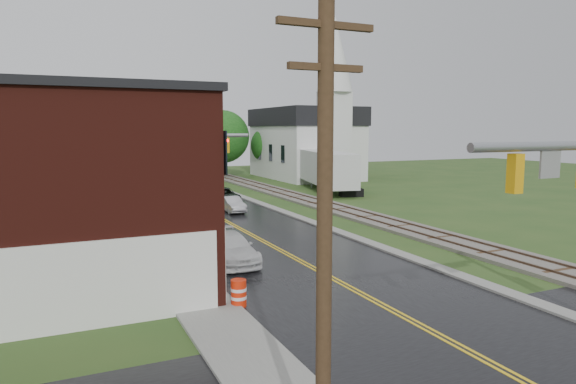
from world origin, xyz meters
TOP-DOWN VIEW (x-y plane):
  - main_road at (0.00, 30.00)m, footprint 10.00×90.00m
  - cross_road at (0.00, 2.00)m, footprint 60.00×9.00m
  - curb_right at (5.40, 35.00)m, footprint 0.80×70.00m
  - sidewalk_left at (-6.20, 25.00)m, footprint 2.40×50.00m
  - brick_building at (-12.48, 15.00)m, footprint 14.30×10.30m
  - yellow_house at (-11.00, 26.00)m, footprint 8.00×7.00m
  - darkred_building at (-10.00, 35.00)m, footprint 7.00×6.00m
  - church at (20.00, 53.74)m, footprint 10.40×18.40m
  - railroad at (10.00, 35.00)m, footprint 3.20×80.00m
  - traffic_signal_far at (-3.47, 27.00)m, footprint 7.34×0.43m
  - utility_pole_a at (-6.80, 0.00)m, footprint 1.80×0.28m
  - utility_pole_b at (-6.80, 22.00)m, footprint 1.80×0.28m
  - utility_pole_c at (-6.80, 44.00)m, footprint 1.80×0.28m
  - tree_left_c at (-13.85, 39.90)m, footprint 6.00×6.00m
  - tree_left_e at (-8.85, 45.90)m, footprint 6.40×6.40m
  - suv_dark at (2.51, 35.99)m, footprint 2.60×5.12m
  - sedan_silver at (1.71, 31.14)m, footprint 1.35×3.76m
  - pickup_white at (-3.30, 16.26)m, footprint 2.13×5.03m
  - semi_trailer at (15.43, 40.45)m, footprint 6.02×14.05m
  - construction_barrel at (-5.00, 10.00)m, footprint 0.76×0.76m

SIDE VIEW (x-z plane):
  - main_road at x=0.00m, z-range -0.01..0.01m
  - cross_road at x=0.00m, z-range -0.01..0.01m
  - curb_right at x=5.40m, z-range -0.06..0.06m
  - sidewalk_left at x=-6.20m, z-range -0.06..0.06m
  - railroad at x=10.00m, z-range -0.04..0.26m
  - construction_barrel at x=-5.00m, z-range 0.00..1.04m
  - sedan_silver at x=1.71m, z-range 0.00..1.23m
  - suv_dark at x=2.51m, z-range 0.00..1.39m
  - pickup_white at x=-3.30m, z-range 0.00..1.45m
  - darkred_building at x=-10.00m, z-range 0.00..4.40m
  - semi_trailer at x=15.43m, z-range 0.37..4.60m
  - yellow_house at x=-11.00m, z-range 0.00..6.40m
  - brick_building at x=-12.48m, z-range 0.00..8.30m
  - tree_left_c at x=-13.85m, z-range 0.69..8.34m
  - utility_pole_a at x=-6.80m, z-range 0.22..9.22m
  - utility_pole_b at x=-6.80m, z-range 0.22..9.22m
  - utility_pole_c at x=-6.80m, z-range 0.22..9.22m
  - tree_left_e at x=-8.85m, z-range 0.73..8.89m
  - traffic_signal_far at x=-3.47m, z-range 1.37..8.57m
  - church at x=20.00m, z-range -4.17..15.83m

